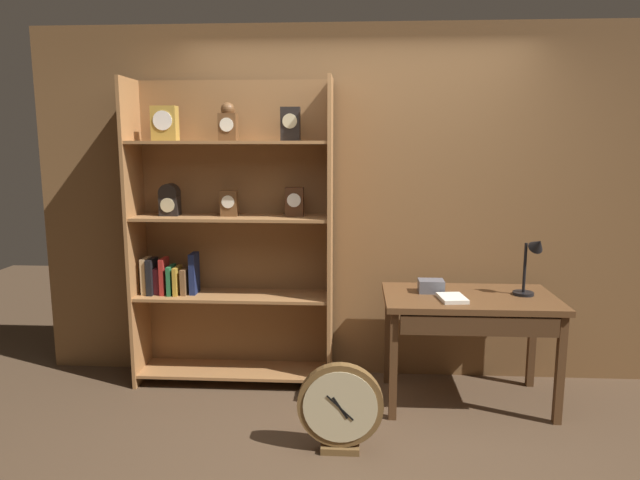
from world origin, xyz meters
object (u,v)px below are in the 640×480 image
at_px(workbench, 470,310).
at_px(desk_lamp, 532,262).
at_px(bookshelf, 227,235).
at_px(toolbox_small, 431,286).
at_px(round_clock_large, 340,408).
at_px(open_repair_manual, 452,298).

distance_m(workbench, desk_lamp, 0.51).
xyz_separation_m(bookshelf, workbench, (1.69, -0.30, -0.44)).
xyz_separation_m(desk_lamp, toolbox_small, (-0.65, 0.06, -0.19)).
relative_size(desk_lamp, round_clock_large, 0.78).
xyz_separation_m(toolbox_small, open_repair_manual, (0.11, -0.19, -0.03)).
distance_m(bookshelf, round_clock_large, 1.54).
height_order(bookshelf, round_clock_large, bookshelf).
xyz_separation_m(workbench, desk_lamp, (0.40, 0.03, 0.33)).
relative_size(open_repair_manual, round_clock_large, 0.41).
height_order(workbench, round_clock_large, workbench).
bearing_deg(desk_lamp, workbench, -175.02).
bearing_deg(toolbox_small, bookshelf, 171.80).
distance_m(desk_lamp, open_repair_manual, 0.59).
height_order(toolbox_small, open_repair_manual, toolbox_small).
bearing_deg(open_repair_manual, bookshelf, 158.58).
relative_size(workbench, open_repair_manual, 5.17).
bearing_deg(desk_lamp, bookshelf, 172.68).
bearing_deg(bookshelf, open_repair_manual, -14.33).
height_order(desk_lamp, open_repair_manual, desk_lamp).
relative_size(bookshelf, toolbox_small, 12.88).
bearing_deg(workbench, bookshelf, 169.85).
relative_size(bookshelf, workbench, 1.94).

